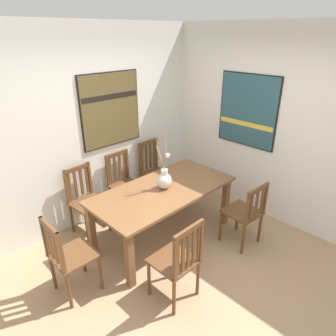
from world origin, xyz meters
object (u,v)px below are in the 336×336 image
Objects in this scene: chair_4 at (178,260)px; chair_5 at (68,255)px; chair_2 at (154,170)px; dining_table at (163,196)px; centerpiece_vase at (164,179)px; chair_3 at (86,199)px; chair_0 at (124,183)px; chair_1 at (245,212)px; painting_on_back_wall at (111,110)px; painting_on_side_wall at (248,111)px.

chair_4 is 1.03× the size of chair_5.
dining_table is at bearing -125.64° from chair_2.
centerpiece_vase is 0.79× the size of chair_3.
chair_0 is 1.07× the size of chair_1.
chair_0 is at bearing 33.17° from chair_5.
chair_5 is at bearing -129.48° from chair_3.
chair_2 is 0.96× the size of painting_on_back_wall.
centerpiece_vase is 0.76× the size of chair_2.
chair_3 reaches higher than chair_1.
chair_0 is 0.60m from chair_2.
chair_0 is 1.85m from chair_4.
chair_2 is at bearing 24.00° from chair_5.
centerpiece_vase is 0.84× the size of chair_1.
chair_5 is (-0.71, -0.86, -0.00)m from chair_3.
chair_0 is 1.82m from chair_1.
chair_2 is (-0.03, 1.69, 0.03)m from chair_1.
centerpiece_vase reaches higher than chair_3.
painting_on_back_wall reaches higher than chair_5.
centerpiece_vase is at bearing -90.11° from painting_on_back_wall.
chair_1 is 1.69m from chair_2.
painting_on_back_wall reaches higher than chair_3.
chair_3 is at bearing 127.77° from centerpiece_vase.
painting_on_back_wall reaches higher than painting_on_side_wall.
chair_5 is at bearing -179.58° from centerpiece_vase.
dining_table is 0.23m from centerpiece_vase.
chair_0 is at bearing 70.08° from chair_4.
centerpiece_vase is 1.62m from painting_on_side_wall.
chair_0 is 1.02× the size of chair_5.
chair_0 reaches higher than chair_1.
dining_table is 1.36m from chair_5.
chair_0 is 1.64m from chair_5.
chair_5 is 0.91× the size of painting_on_back_wall.
dining_table is 2.02× the size of chair_5.
painting_on_side_wall is at bearing -51.14° from chair_2.
painting_on_side_wall is at bearing -7.94° from centerpiece_vase.
chair_1 is (0.63, -0.83, -0.40)m from centerpiece_vase.
painting_on_back_wall is 0.99× the size of painting_on_side_wall.
centerpiece_vase is at bearing 172.06° from painting_on_side_wall.
chair_3 is 2.59m from painting_on_side_wall.
chair_4 is at bearing -125.57° from chair_2.
centerpiece_vase reaches higher than chair_0.
chair_4 is at bearing -109.92° from chair_0.
chair_3 is 1.28m from painting_on_back_wall.
chair_0 is (0.02, 0.88, -0.14)m from dining_table.
painting_on_side_wall is (1.46, -0.20, 0.66)m from centerpiece_vase.
chair_1 is 2.16m from chair_5.
painting_on_back_wall reaches higher than chair_1.
chair_0 is at bearing 143.37° from painting_on_side_wall.
chair_3 is at bearing -179.31° from chair_2.
painting_on_side_wall reaches higher than chair_5.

